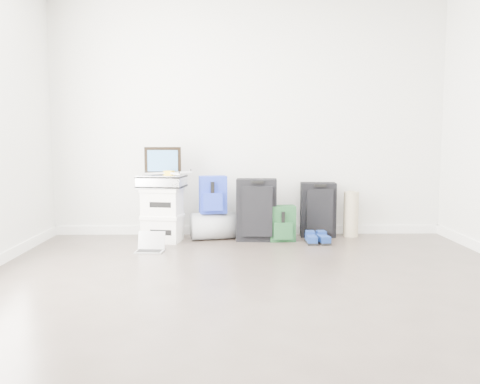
{
  "coord_description": "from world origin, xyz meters",
  "views": [
    {
      "loc": [
        -0.21,
        -3.37,
        1.11
      ],
      "look_at": [
        -0.1,
        1.9,
        0.56
      ],
      "focal_mm": 38.0,
      "sensor_mm": 36.0,
      "label": 1
    }
  ],
  "objects_px": {
    "boxes_stack": "(162,214)",
    "duffel_bag": "(213,226)",
    "briefcase": "(162,181)",
    "laptop": "(150,247)",
    "carry_on": "(318,210)",
    "large_suitcase": "(257,210)"
  },
  "relations": [
    {
      "from": "duffel_bag",
      "to": "carry_on",
      "type": "xyz_separation_m",
      "value": [
        1.19,
        0.15,
        0.16
      ]
    },
    {
      "from": "carry_on",
      "to": "laptop",
      "type": "height_order",
      "value": "carry_on"
    },
    {
      "from": "boxes_stack",
      "to": "briefcase",
      "type": "xyz_separation_m",
      "value": [
        0.0,
        -0.0,
        0.36
      ]
    },
    {
      "from": "briefcase",
      "to": "duffel_bag",
      "type": "bearing_deg",
      "value": 20.37
    },
    {
      "from": "boxes_stack",
      "to": "duffel_bag",
      "type": "relative_size",
      "value": 1.21
    },
    {
      "from": "large_suitcase",
      "to": "carry_on",
      "type": "height_order",
      "value": "large_suitcase"
    },
    {
      "from": "duffel_bag",
      "to": "boxes_stack",
      "type": "bearing_deg",
      "value": 178.49
    },
    {
      "from": "duffel_bag",
      "to": "laptop",
      "type": "bearing_deg",
      "value": -148.1
    },
    {
      "from": "boxes_stack",
      "to": "briefcase",
      "type": "relative_size",
      "value": 1.24
    },
    {
      "from": "large_suitcase",
      "to": "boxes_stack",
      "type": "bearing_deg",
      "value": -173.37
    },
    {
      "from": "boxes_stack",
      "to": "large_suitcase",
      "type": "distance_m",
      "value": 1.02
    },
    {
      "from": "large_suitcase",
      "to": "laptop",
      "type": "xyz_separation_m",
      "value": [
        -1.08,
        -0.53,
        -0.29
      ]
    },
    {
      "from": "boxes_stack",
      "to": "laptop",
      "type": "height_order",
      "value": "boxes_stack"
    },
    {
      "from": "large_suitcase",
      "to": "carry_on",
      "type": "relative_size",
      "value": 1.1
    },
    {
      "from": "boxes_stack",
      "to": "laptop",
      "type": "bearing_deg",
      "value": -86.67
    },
    {
      "from": "duffel_bag",
      "to": "large_suitcase",
      "type": "xyz_separation_m",
      "value": [
        0.48,
        -0.06,
        0.19
      ]
    },
    {
      "from": "laptop",
      "to": "boxes_stack",
      "type": "bearing_deg",
      "value": 87.99
    },
    {
      "from": "boxes_stack",
      "to": "carry_on",
      "type": "bearing_deg",
      "value": 18.64
    },
    {
      "from": "briefcase",
      "to": "duffel_bag",
      "type": "relative_size",
      "value": 0.97
    },
    {
      "from": "large_suitcase",
      "to": "laptop",
      "type": "height_order",
      "value": "large_suitcase"
    },
    {
      "from": "duffel_bag",
      "to": "laptop",
      "type": "xyz_separation_m",
      "value": [
        -0.6,
        -0.6,
        -0.1
      ]
    },
    {
      "from": "briefcase",
      "to": "laptop",
      "type": "xyz_separation_m",
      "value": [
        -0.06,
        -0.49,
        -0.61
      ]
    }
  ]
}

